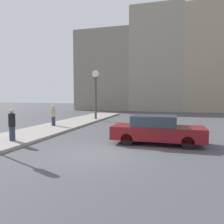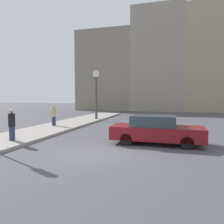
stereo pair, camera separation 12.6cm
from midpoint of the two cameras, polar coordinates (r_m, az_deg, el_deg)
name	(u,v)px [view 2 (the right image)]	position (r m, az deg, el deg)	size (l,w,h in m)	color
ground_plane	(98,153)	(9.64, -3.39, -10.64)	(120.00, 120.00, 0.00)	#47474C
sidewalk_corner	(72,123)	(19.86, -10.11, -2.80)	(3.41, 21.77, 0.15)	gray
building_row	(159,63)	(37.80, 12.38, 12.28)	(27.30, 5.00, 16.81)	gray
sedan_car	(156,130)	(11.49, 11.76, -4.59)	(4.63, 1.81, 1.47)	maroon
street_clock	(96,94)	(22.13, -3.98, 4.83)	(0.78, 0.31, 4.95)	#4C473D
pedestrian_tan_coat	(54,116)	(17.72, -14.79, -0.90)	(0.35, 0.35, 1.58)	#2D334C
pedestrian_black_jacket	(12,125)	(12.51, -24.44, -3.08)	(0.34, 0.34, 1.63)	#2D334C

